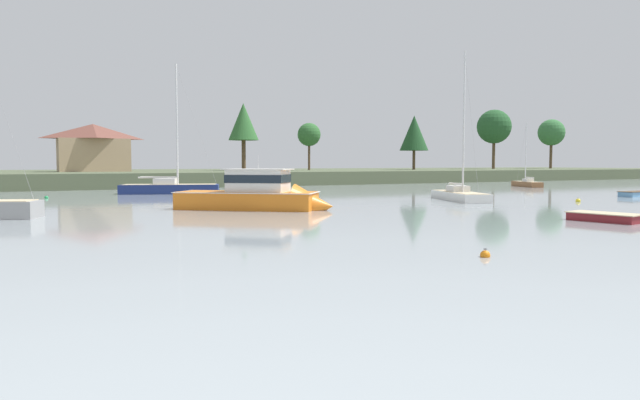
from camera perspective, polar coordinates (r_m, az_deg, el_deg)
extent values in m
cube|color=#4C563D|center=(94.39, -17.96, 2.18)|extent=(227.88, 44.93, 1.87)
cube|color=brown|center=(80.28, 19.66, 1.31)|extent=(3.72, 6.27, 1.09)
cube|color=#CCB78E|center=(80.26, 19.67, 1.71)|extent=(3.41, 5.86, 0.04)
cube|color=silver|center=(79.98, 19.76, 1.85)|extent=(1.41, 1.62, 0.37)
cylinder|color=silver|center=(80.68, 19.58, 4.46)|extent=(0.12, 0.12, 7.66)
cylinder|color=silver|center=(79.58, 19.90, 2.05)|extent=(1.01, 2.32, 0.10)
cylinder|color=silver|center=(79.58, 19.90, 2.08)|extent=(0.96, 2.11, 0.14)
cylinder|color=#999999|center=(81.79, 19.21, 4.44)|extent=(0.94, 2.30, 7.61)
cube|color=orange|center=(39.35, -7.17, -0.50)|extent=(9.20, 8.32, 1.82)
cone|color=orange|center=(38.13, -0.60, -0.61)|extent=(3.84, 3.89, 2.92)
cube|color=silver|center=(39.30, -7.18, 0.77)|extent=(9.43, 8.54, 0.05)
cube|color=silver|center=(39.02, -6.08, 1.89)|extent=(4.58, 4.40, 1.48)
cube|color=#19232D|center=(39.01, -6.08, 2.11)|extent=(4.67, 4.49, 0.53)
cube|color=beige|center=(39.00, -6.08, 3.02)|extent=(5.20, 5.01, 0.06)
cylinder|color=silver|center=(39.00, -6.09, 3.73)|extent=(0.03, 0.03, 0.90)
cube|color=#669ECC|center=(60.99, 28.66, 0.43)|extent=(3.63, 1.63, 0.66)
cube|color=brown|center=(60.98, 28.67, 0.74)|extent=(3.78, 1.75, 0.05)
cube|color=tan|center=(60.98, 28.66, 0.70)|extent=(0.15, 1.26, 0.03)
cube|color=maroon|center=(34.36, 26.18, -1.68)|extent=(2.21, 3.70, 0.61)
cube|color=#C6B289|center=(34.34, 26.20, -1.17)|extent=(2.36, 3.86, 0.05)
cube|color=tan|center=(34.34, 26.20, -1.24)|extent=(1.38, 0.34, 0.03)
cube|color=white|center=(49.74, 13.57, 0.10)|extent=(4.94, 8.44, 1.13)
cube|color=#CCB78E|center=(49.71, 13.58, 0.78)|extent=(4.51, 7.88, 0.04)
cube|color=silver|center=(50.07, 13.41, 1.10)|extent=(1.98, 2.18, 0.49)
cylinder|color=silver|center=(49.15, 13.95, 7.45)|extent=(0.16, 0.16, 11.46)
cylinder|color=silver|center=(50.59, 13.19, 1.52)|extent=(1.25, 3.11, 0.13)
cylinder|color=silver|center=(50.59, 13.19, 1.58)|extent=(1.14, 2.80, 0.14)
cylinder|color=#999999|center=(47.64, 14.67, 7.53)|extent=(1.14, 3.08, 11.42)
cube|color=navy|center=(60.48, -14.52, 0.74)|extent=(10.04, 5.97, 1.56)
cube|color=#CCB78E|center=(60.45, -14.53, 1.50)|extent=(9.38, 5.45, 0.04)
cube|color=silver|center=(60.50, -14.99, 1.79)|extent=(2.62, 2.42, 0.58)
cylinder|color=silver|center=(60.44, -13.89, 7.23)|extent=(0.19, 0.19, 12.03)
cylinder|color=silver|center=(60.59, -15.63, 2.15)|extent=(3.68, 1.48, 0.15)
cylinder|color=silver|center=(60.58, -15.63, 2.19)|extent=(3.31, 1.33, 0.14)
cylinder|color=#999999|center=(60.25, -12.05, 7.25)|extent=(3.65, 1.36, 11.99)
sphere|color=yellow|center=(50.71, 24.03, -0.09)|extent=(0.39, 0.39, 0.39)
torus|color=#333338|center=(50.69, 24.04, 0.18)|extent=(0.12, 0.12, 0.02)
sphere|color=#1E8C47|center=(56.18, -25.30, 0.21)|extent=(0.34, 0.34, 0.34)
torus|color=#333338|center=(56.17, -25.31, 0.42)|extent=(0.12, 0.12, 0.02)
sphere|color=orange|center=(20.01, 15.92, -5.25)|extent=(0.33, 0.33, 0.33)
torus|color=#333338|center=(19.98, 15.93, -4.66)|extent=(0.12, 0.12, 0.02)
cylinder|color=brown|center=(108.05, 9.22, 4.52)|extent=(0.51, 0.51, 5.84)
cone|color=#1E4723|center=(108.18, 9.24, 6.52)|extent=(5.23, 5.23, 6.39)
cylinder|color=brown|center=(94.89, -7.52, 5.30)|extent=(0.67, 0.67, 7.96)
cone|color=#2D602D|center=(95.08, -7.54, 7.65)|extent=(4.87, 4.87, 5.95)
cylinder|color=brown|center=(99.50, -1.08, 4.45)|extent=(0.40, 0.40, 5.17)
sphere|color=#2D602D|center=(99.61, -1.08, 6.45)|extent=(3.96, 3.96, 3.96)
cylinder|color=brown|center=(124.63, 16.70, 4.58)|extent=(0.61, 0.61, 7.09)
sphere|color=#235128|center=(124.82, 16.74, 6.92)|extent=(6.93, 6.93, 6.93)
cylinder|color=brown|center=(137.12, 21.75, 4.27)|extent=(0.59, 0.59, 6.58)
sphere|color=#336B38|center=(137.27, 21.79, 6.18)|extent=(5.74, 5.74, 5.74)
cube|color=tan|center=(88.99, -21.37, 4.12)|extent=(9.38, 6.07, 4.64)
pyramid|color=brown|center=(89.10, -21.42, 6.29)|extent=(10.13, 6.56, 2.12)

